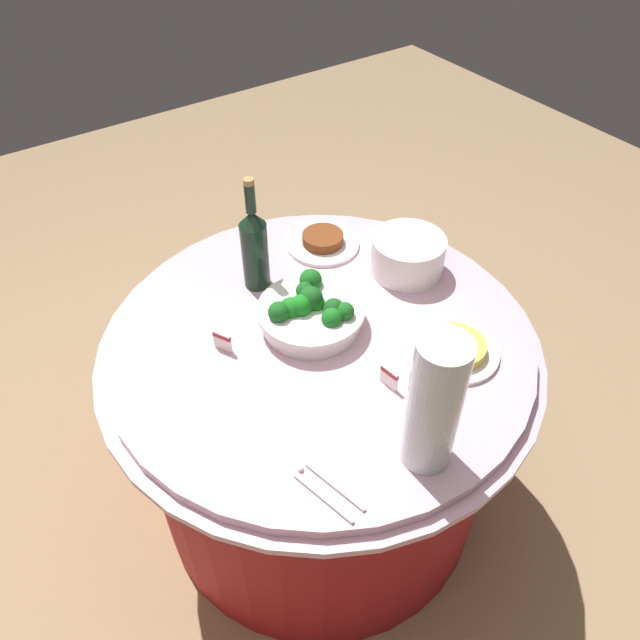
% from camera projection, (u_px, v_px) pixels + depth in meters
% --- Properties ---
extents(ground_plane, '(6.00, 6.00, 0.00)m').
position_uv_depth(ground_plane, '(320.00, 487.00, 2.11)').
color(ground_plane, '#9E7F5B').
extents(buffet_table, '(1.16, 1.16, 0.74)m').
position_uv_depth(buffet_table, '(320.00, 420.00, 1.85)').
color(buffet_table, maroon).
rests_on(buffet_table, ground_plane).
extents(broccoli_bowl, '(0.28, 0.28, 0.11)m').
position_uv_depth(broccoli_bowl, '(311.00, 312.00, 1.59)').
color(broccoli_bowl, white).
rests_on(broccoli_bowl, buffet_table).
extents(plate_stack, '(0.21, 0.21, 0.11)m').
position_uv_depth(plate_stack, '(408.00, 255.00, 1.75)').
color(plate_stack, white).
rests_on(plate_stack, buffet_table).
extents(wine_bottle, '(0.07, 0.07, 0.34)m').
position_uv_depth(wine_bottle, '(254.00, 247.00, 1.66)').
color(wine_bottle, black).
rests_on(wine_bottle, buffet_table).
extents(decorative_fruit_vase, '(0.11, 0.11, 0.34)m').
position_uv_depth(decorative_fruit_vase, '(433.00, 407.00, 1.22)').
color(decorative_fruit_vase, silver).
rests_on(decorative_fruit_vase, buffet_table).
extents(serving_tongs, '(0.17, 0.08, 0.01)m').
position_uv_depth(serving_tongs, '(326.00, 490.00, 1.26)').
color(serving_tongs, silver).
rests_on(serving_tongs, buffet_table).
extents(food_plate_fried_egg, '(0.22, 0.22, 0.04)m').
position_uv_depth(food_plate_fried_egg, '(455.00, 349.00, 1.54)').
color(food_plate_fried_egg, white).
rests_on(food_plate_fried_egg, buffet_table).
extents(food_plate_stir_fry, '(0.22, 0.22, 0.04)m').
position_uv_depth(food_plate_stir_fry, '(323.00, 242.00, 1.87)').
color(food_plate_stir_fry, white).
rests_on(food_plate_stir_fry, buffet_table).
extents(label_placard_front, '(0.05, 0.03, 0.05)m').
position_uv_depth(label_placard_front, '(222.00, 340.00, 1.54)').
color(label_placard_front, white).
rests_on(label_placard_front, buffet_table).
extents(label_placard_mid, '(0.05, 0.02, 0.05)m').
position_uv_depth(label_placard_mid, '(389.00, 377.00, 1.45)').
color(label_placard_mid, white).
rests_on(label_placard_mid, buffet_table).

